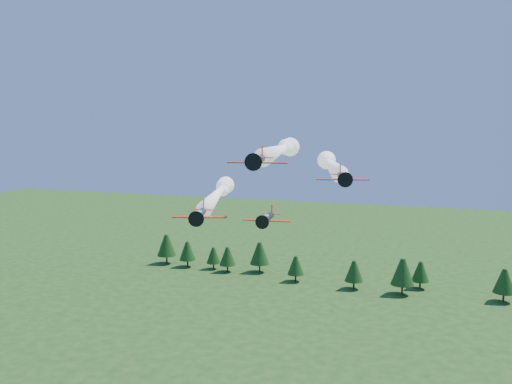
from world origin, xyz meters
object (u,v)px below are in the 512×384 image
(plane_lead, at_px, (280,150))
(plane_left, at_px, (218,193))
(plane_right, at_px, (330,164))
(plane_slot, at_px, (267,218))

(plane_lead, distance_m, plane_left, 17.57)
(plane_right, relative_size, plane_slot, 4.89)
(plane_left, bearing_deg, plane_right, -12.02)
(plane_right, xyz_separation_m, plane_slot, (-6.76, -16.18, -7.61))
(plane_left, height_order, plane_right, plane_right)
(plane_left, relative_size, plane_right, 1.04)
(plane_left, height_order, plane_slot, plane_left)
(plane_lead, relative_size, plane_slot, 5.42)
(plane_lead, height_order, plane_right, plane_lead)
(plane_lead, relative_size, plane_left, 1.07)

